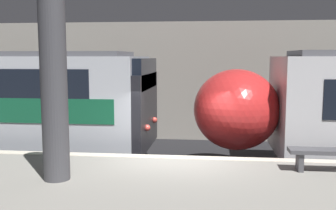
{
  "coord_description": "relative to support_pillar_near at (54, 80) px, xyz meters",
  "views": [
    {
      "loc": [
        0.81,
        -8.83,
        3.37
      ],
      "look_at": [
        -0.3,
        0.95,
        2.16
      ],
      "focal_mm": 42.0,
      "sensor_mm": 36.0,
      "label": 1
    }
  ],
  "objects": [
    {
      "name": "platform",
      "position": [
        2.05,
        0.15,
        -2.4
      ],
      "size": [
        40.0,
        3.72,
        1.11
      ],
      "color": "gray",
      "rests_on": "ground"
    },
    {
      "name": "station_rear_barrier",
      "position": [
        2.05,
        9.04,
        -0.57
      ],
      "size": [
        50.0,
        0.15,
        4.77
      ],
      "color": "#9E998E",
      "rests_on": "ground"
    },
    {
      "name": "ground_plane",
      "position": [
        2.05,
        2.01,
        -2.95
      ],
      "size": [
        120.0,
        120.0,
        0.0
      ],
      "primitive_type": "plane",
      "color": "black"
    },
    {
      "name": "platform_bench",
      "position": [
        5.14,
        1.1,
        -1.51
      ],
      "size": [
        1.5,
        0.4,
        0.45
      ],
      "color": "#4C4C51",
      "rests_on": "platform"
    },
    {
      "name": "support_pillar_near",
      "position": [
        0.0,
        0.0,
        0.0
      ],
      "size": [
        0.48,
        0.48,
        3.7
      ],
      "color": "#47474C",
      "rests_on": "platform"
    }
  ]
}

